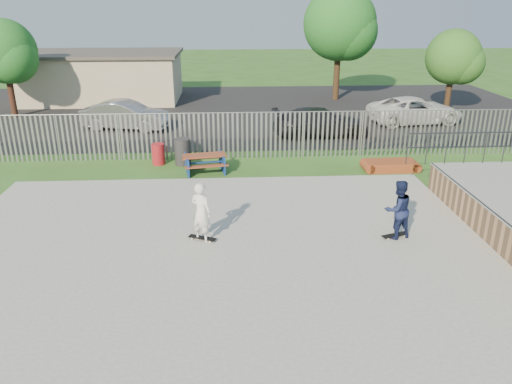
{
  "coord_description": "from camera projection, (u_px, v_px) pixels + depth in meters",
  "views": [
    {
      "loc": [
        0.43,
        -11.81,
        6.44
      ],
      "look_at": [
        1.2,
        2.0,
        1.1
      ],
      "focal_mm": 35.0,
      "sensor_mm": 36.0,
      "label": 1
    }
  ],
  "objects": [
    {
      "name": "ground",
      "position": [
        215.0,
        258.0,
        13.3
      ],
      "size": [
        120.0,
        120.0,
        0.0
      ],
      "primitive_type": "plane",
      "color": "#335B1F",
      "rests_on": "ground"
    },
    {
      "name": "skater_navy",
      "position": [
        398.0,
        209.0,
        13.85
      ],
      "size": [
        0.99,
        0.87,
        1.7
      ],
      "primitive_type": "imported",
      "rotation": [
        0.0,
        0.0,
        3.46
      ],
      "color": "#151E44",
      "rests_on": "concrete_slab"
    },
    {
      "name": "picnic_table",
      "position": [
        205.0,
        163.0,
        19.86
      ],
      "size": [
        1.91,
        1.67,
        0.71
      ],
      "rotation": [
        0.0,
        0.0,
        0.18
      ],
      "color": "brown",
      "rests_on": "ground"
    },
    {
      "name": "car_silver",
      "position": [
        126.0,
        115.0,
        26.22
      ],
      "size": [
        4.77,
        2.54,
        1.49
      ],
      "primitive_type": "imported",
      "rotation": [
        0.0,
        0.0,
        1.35
      ],
      "color": "#A3A2A7",
      "rests_on": "parking_lot"
    },
    {
      "name": "parking_lot",
      "position": [
        222.0,
        110.0,
        30.99
      ],
      "size": [
        40.0,
        18.0,
        0.02
      ],
      "primitive_type": "cube",
      "color": "black",
      "rests_on": "ground"
    },
    {
      "name": "tree_right",
      "position": [
        453.0,
        57.0,
        29.16
      ],
      "size": [
        3.19,
        3.19,
        4.91
      ],
      "color": "#3E2919",
      "rests_on": "ground"
    },
    {
      "name": "trash_bin_grey",
      "position": [
        183.0,
        152.0,
        20.69
      ],
      "size": [
        0.66,
        0.66,
        1.1
      ],
      "primitive_type": "cylinder",
      "color": "#2A292C",
      "rests_on": "ground"
    },
    {
      "name": "car_white",
      "position": [
        415.0,
        110.0,
        27.52
      ],
      "size": [
        5.43,
        3.01,
        1.44
      ],
      "primitive_type": "imported",
      "rotation": [
        0.0,
        0.0,
        1.7
      ],
      "color": "white",
      "rests_on": "parking_lot"
    },
    {
      "name": "funbox",
      "position": [
        390.0,
        166.0,
        20.11
      ],
      "size": [
        1.93,
        1.0,
        0.38
      ],
      "rotation": [
        0.0,
        0.0,
        0.02
      ],
      "color": "brown",
      "rests_on": "ground"
    },
    {
      "name": "building",
      "position": [
        103.0,
        76.0,
        33.73
      ],
      "size": [
        10.4,
        6.4,
        3.2
      ],
      "color": "beige",
      "rests_on": "ground"
    },
    {
      "name": "tree_left",
      "position": [
        4.0,
        52.0,
        27.98
      ],
      "size": [
        3.59,
        3.59,
        5.54
      ],
      "color": "#3E2319",
      "rests_on": "ground"
    },
    {
      "name": "skateboard_b",
      "position": [
        202.0,
        239.0,
        13.98
      ],
      "size": [
        0.81,
        0.5,
        0.08
      ],
      "rotation": [
        0.0,
        0.0,
        -0.41
      ],
      "color": "black",
      "rests_on": "concrete_slab"
    },
    {
      "name": "skateboard_a",
      "position": [
        395.0,
        236.0,
        14.14
      ],
      "size": [
        0.82,
        0.44,
        0.08
      ],
      "rotation": [
        0.0,
        0.0,
        0.32
      ],
      "color": "black",
      "rests_on": "concrete_slab"
    },
    {
      "name": "car_dark",
      "position": [
        321.0,
        122.0,
        24.95
      ],
      "size": [
        4.94,
        2.31,
        1.39
      ],
      "primitive_type": "imported",
      "rotation": [
        0.0,
        0.0,
        1.65
      ],
      "color": "black",
      "rests_on": "parking_lot"
    },
    {
      "name": "tree_mid",
      "position": [
        340.0,
        24.0,
        32.67
      ],
      "size": [
        4.77,
        4.77,
        7.37
      ],
      "color": "#3E2A19",
      "rests_on": "ground"
    },
    {
      "name": "skater_white",
      "position": [
        201.0,
        212.0,
        13.69
      ],
      "size": [
        0.74,
        0.68,
        1.7
      ],
      "primitive_type": "imported",
      "rotation": [
        0.0,
        0.0,
        2.55
      ],
      "color": "white",
      "rests_on": "concrete_slab"
    },
    {
      "name": "concrete_slab",
      "position": [
        215.0,
        256.0,
        13.27
      ],
      "size": [
        15.0,
        12.0,
        0.15
      ],
      "primitive_type": "cube",
      "color": "gray",
      "rests_on": "ground"
    },
    {
      "name": "fence",
      "position": [
        246.0,
        168.0,
        17.26
      ],
      "size": [
        26.04,
        16.02,
        2.0
      ],
      "color": "gray",
      "rests_on": "ground"
    },
    {
      "name": "trash_bin_red",
      "position": [
        158.0,
        154.0,
        20.76
      ],
      "size": [
        0.53,
        0.53,
        0.88
      ],
      "primitive_type": "cylinder",
      "color": "maroon",
      "rests_on": "ground"
    }
  ]
}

